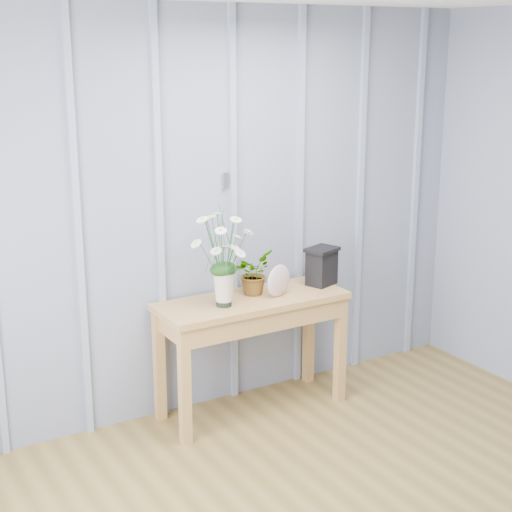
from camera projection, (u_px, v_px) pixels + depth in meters
room_shell at (326, 109)px, 3.49m from camera, size 4.00×4.50×2.50m
sideboard at (252, 315)px, 4.86m from camera, size 1.20×0.45×0.75m
daisy_vase at (223, 246)px, 4.59m from camera, size 0.42×0.32×0.59m
spider_plant at (253, 273)px, 4.88m from camera, size 0.32×0.32×0.27m
felt_disc_vessel at (279, 281)px, 4.84m from camera, size 0.21×0.11×0.20m
carved_box at (322, 266)px, 5.07m from camera, size 0.24×0.22×0.25m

